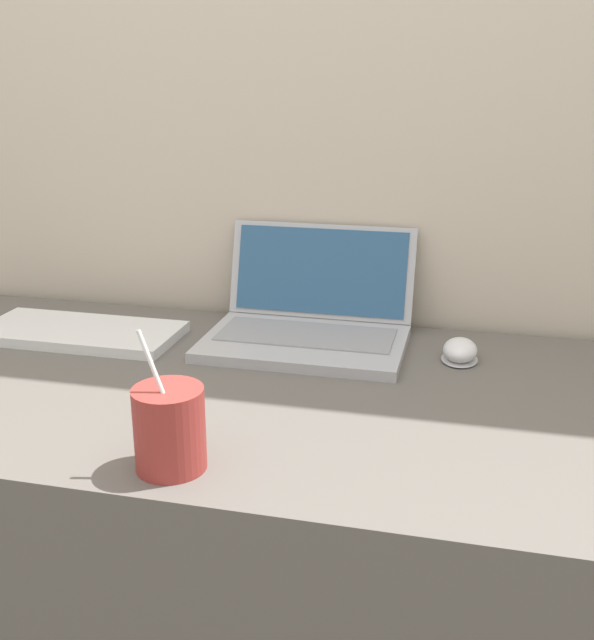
# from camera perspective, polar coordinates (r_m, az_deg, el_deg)

# --- Properties ---
(wall_back) EXTENTS (7.00, 0.04, 2.50)m
(wall_back) POSITION_cam_1_polar(r_m,az_deg,el_deg) (1.56, -1.03, 17.54)
(wall_back) COLOR beige
(wall_back) RESTS_ON ground_plane
(desk) EXTENTS (1.47, 0.73, 0.77)m
(desk) POSITION_cam_1_polar(r_m,az_deg,el_deg) (1.47, -5.05, -18.78)
(desk) COLOR #5B5651
(desk) RESTS_ON ground_plane
(laptop) EXTENTS (0.38, 0.31, 0.20)m
(laptop) POSITION_cam_1_polar(r_m,az_deg,el_deg) (1.45, 0.96, 0.01)
(laptop) COLOR #ADADB2
(laptop) RESTS_ON desk
(drink_cup) EXTENTS (0.09, 0.09, 0.19)m
(drink_cup) POSITION_cam_1_polar(r_m,az_deg,el_deg) (1.00, -9.69, -8.06)
(drink_cup) COLOR #9E332D
(drink_cup) RESTS_ON desk
(computer_mouse) EXTENTS (0.07, 0.09, 0.04)m
(computer_mouse) POSITION_cam_1_polar(r_m,az_deg,el_deg) (1.39, 12.31, -2.35)
(computer_mouse) COLOR #B2B2B7
(computer_mouse) RESTS_ON desk
(external_keyboard) EXTENTS (0.39, 0.18, 0.02)m
(external_keyboard) POSITION_cam_1_polar(r_m,az_deg,el_deg) (1.54, -16.21, -0.91)
(external_keyboard) COLOR silver
(external_keyboard) RESTS_ON desk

